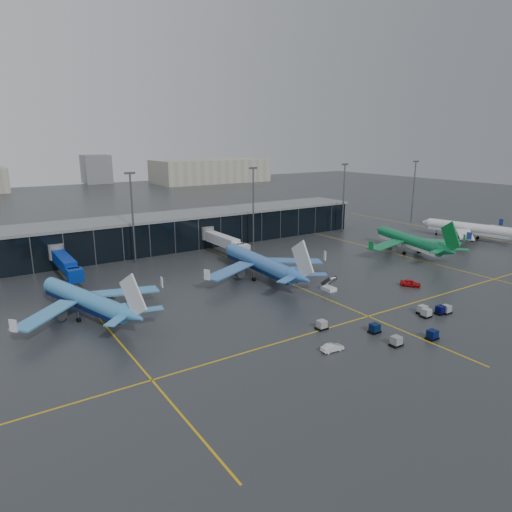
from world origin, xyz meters
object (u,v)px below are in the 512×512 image
mobile_airstair (329,287)px  service_van_white (332,347)px  airliner_arkefly (83,289)px  airliner_klm_near (259,254)px  airliner_aer_lingus (409,233)px  airliner_ba (471,222)px  service_van_red (410,283)px  baggage_carts (409,321)px

mobile_airstair → service_van_white: size_ratio=0.86×
airliner_arkefly → airliner_klm_near: bearing=-13.0°
airliner_arkefly → airliner_aer_lingus: size_ratio=0.94×
airliner_ba → airliner_klm_near: bearing=164.5°
airliner_klm_near → mobile_airstair: airliner_klm_near is taller
airliner_arkefly → airliner_klm_near: (43.42, 2.69, 0.53)m
airliner_ba → service_van_white: airliner_ba is taller
airliner_klm_near → service_van_white: (-13.06, -41.36, -5.52)m
airliner_ba → service_van_red: airliner_ba is taller
airliner_aer_lingus → service_van_white: 76.42m
airliner_aer_lingus → mobile_airstair: 47.75m
airliner_ba → airliner_arkefly: bearing=166.3°
airliner_klm_near → airliner_ba: 86.71m
airliner_aer_lingus → baggage_carts: (-46.57, -37.51, -5.27)m
airliner_aer_lingus → baggage_carts: size_ratio=1.38×
airliner_arkefly → airliner_aer_lingus: (96.57, -0.89, 0.37)m
airliner_klm_near → service_van_white: bearing=-104.8°
airliner_klm_near → airliner_aer_lingus: bearing=-1.1°
airliner_ba → baggage_carts: (-80.07, -38.08, -5.36)m
airliner_klm_near → airliner_arkefly: bearing=-173.7°
service_van_white → mobile_airstair: bearing=-35.8°
airliner_klm_near → service_van_red: bearing=-42.1°
airliner_klm_near → service_van_white: size_ratio=10.06×
airliner_arkefly → airliner_ba: (130.07, -0.32, 0.46)m
baggage_carts → service_van_white: bearing=-179.2°
airliner_arkefly → airliner_aer_lingus: bearing=-17.1°
airliner_ba → mobile_airstair: airliner_ba is taller
airliner_ba → service_van_red: 65.00m
service_van_red → service_van_white: bearing=167.7°
airliner_arkefly → airliner_klm_near: 43.50m
baggage_carts → service_van_white: (-19.64, -0.28, -0.10)m
airliner_klm_near → airliner_ba: bearing=0.8°
airliner_arkefly → airliner_ba: size_ratio=0.92×
service_van_red → airliner_aer_lingus: bearing=5.8°
airliner_klm_near → mobile_airstair: size_ratio=11.68×
airliner_ba → service_van_white: bearing=-172.5°
service_van_red → service_van_white: 42.05m
airliner_ba → service_van_red: size_ratio=8.43×
service_van_white → baggage_carts: bearing=-83.8°
airliner_aer_lingus → mobile_airstair: size_ratio=11.38×
airliner_klm_near → service_van_red: 37.21m
airliner_aer_lingus → service_van_red: 35.53m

